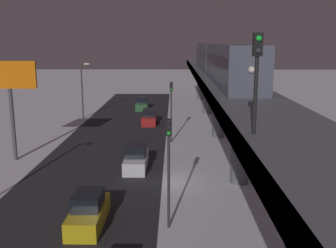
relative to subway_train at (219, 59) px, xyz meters
The scene contains 13 objects.
ground_plane 18.49m from the subway_train, 70.83° to the left, with size 240.00×240.00×0.00m, color white.
avenue_asphalt 21.04m from the subway_train, 53.59° to the left, with size 11.00×101.02×0.01m, color #28282D.
elevated_railway 15.67m from the subway_train, 89.67° to the left, with size 5.00×101.02×6.89m.
subway_train is the anchor object (origin of this frame).
rail_signal 28.38m from the subway_train, 86.41° to the left, with size 0.36×0.41×4.00m.
sedan_red 12.79m from the subway_train, 35.69° to the right, with size 1.91×4.32×1.97m.
sedan_yellow 25.88m from the subway_train, 66.13° to the left, with size 1.80×4.66×1.97m.
sedan_green 21.11m from the subway_train, 59.38° to the right, with size 1.80×4.45×1.97m.
sedan_white 16.61m from the subway_train, 56.00° to the left, with size 1.80×4.79×1.97m.
traffic_light_near 23.86m from the subway_train, 76.98° to the left, with size 0.32×0.44×6.40m.
traffic_light_mid 7.71m from the subway_train, 32.76° to the left, with size 0.32×0.44×6.40m.
commercial_billboard 21.85m from the subway_train, 27.14° to the left, with size 4.80×0.36×8.90m.
street_lamp_far 20.27m from the subway_train, 28.75° to the right, with size 1.35×0.44×7.65m.
Camera 1 is at (-0.36, 28.18, 10.57)m, focal length 41.58 mm.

